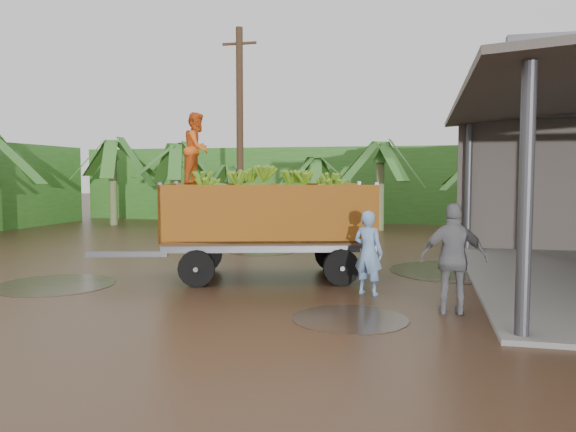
% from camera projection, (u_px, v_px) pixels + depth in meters
% --- Properties ---
extents(ground, '(100.00, 100.00, 0.00)m').
position_uv_depth(ground, '(239.00, 277.00, 12.50)').
color(ground, black).
rests_on(ground, ground).
extents(hedge_north, '(22.00, 3.00, 3.60)m').
position_uv_depth(hedge_north, '(300.00, 184.00, 28.35)').
color(hedge_north, '#2D661E').
rests_on(hedge_north, ground).
extents(banana_trailer, '(6.29, 3.29, 3.63)m').
position_uv_depth(banana_trailer, '(267.00, 216.00, 12.33)').
color(banana_trailer, orange).
rests_on(banana_trailer, ground).
extents(man_blue, '(0.69, 0.57, 1.60)m').
position_uv_depth(man_blue, '(368.00, 253.00, 10.62)').
color(man_blue, '#6C93C5').
rests_on(man_blue, ground).
extents(man_grey, '(1.09, 0.50, 1.82)m').
position_uv_depth(man_grey, '(454.00, 259.00, 9.11)').
color(man_grey, gray).
rests_on(man_grey, ground).
extents(utility_pole, '(1.20, 0.24, 7.30)m').
position_uv_depth(utility_pole, '(240.00, 133.00, 19.37)').
color(utility_pole, '#47301E').
rests_on(utility_pole, ground).
extents(banana_plants, '(24.77, 20.10, 3.98)m').
position_uv_depth(banana_plants, '(166.00, 188.00, 20.56)').
color(banana_plants, '#2D661E').
rests_on(banana_plants, ground).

